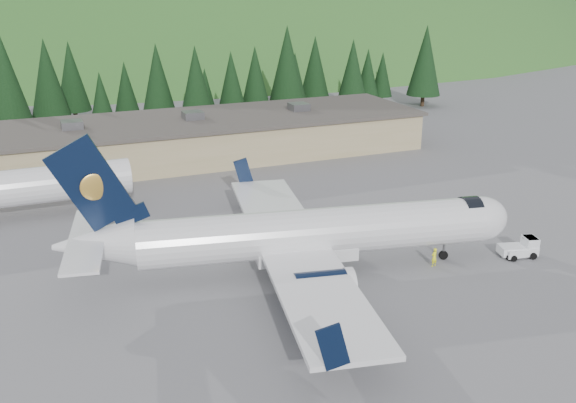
{
  "coord_description": "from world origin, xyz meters",
  "views": [
    {
      "loc": [
        -20.28,
        -42.51,
        22.24
      ],
      "look_at": [
        0.0,
        6.0,
        4.0
      ],
      "focal_mm": 40.0,
      "sensor_mm": 36.0,
      "label": 1
    }
  ],
  "objects_px": {
    "airliner": "(304,235)",
    "terminal_building": "(156,141)",
    "ramp_worker": "(434,257)",
    "baggage_tug_a": "(522,249)",
    "baggage_tug_b": "(521,248)"
  },
  "relations": [
    {
      "from": "terminal_building",
      "to": "baggage_tug_b",
      "type": "bearing_deg",
      "value": -62.05
    },
    {
      "from": "baggage_tug_a",
      "to": "ramp_worker",
      "type": "distance_m",
      "value": 8.1
    },
    {
      "from": "baggage_tug_b",
      "to": "ramp_worker",
      "type": "xyz_separation_m",
      "value": [
        -8.04,
        1.08,
        0.06
      ]
    },
    {
      "from": "airliner",
      "to": "baggage_tug_a",
      "type": "relative_size",
      "value": 12.44
    },
    {
      "from": "airliner",
      "to": "terminal_building",
      "type": "height_order",
      "value": "airliner"
    },
    {
      "from": "baggage_tug_b",
      "to": "ramp_worker",
      "type": "bearing_deg",
      "value": -171.59
    },
    {
      "from": "ramp_worker",
      "to": "baggage_tug_b",
      "type": "bearing_deg",
      "value": 158.28
    },
    {
      "from": "ramp_worker",
      "to": "terminal_building",
      "type": "bearing_deg",
      "value": -84.9
    },
    {
      "from": "airliner",
      "to": "baggage_tug_a",
      "type": "bearing_deg",
      "value": -2.58
    },
    {
      "from": "airliner",
      "to": "ramp_worker",
      "type": "bearing_deg",
      "value": -6.02
    },
    {
      "from": "baggage_tug_a",
      "to": "baggage_tug_b",
      "type": "height_order",
      "value": "baggage_tug_b"
    },
    {
      "from": "terminal_building",
      "to": "ramp_worker",
      "type": "xyz_separation_m",
      "value": [
        14.23,
        -40.9,
        -1.82
      ]
    },
    {
      "from": "airliner",
      "to": "terminal_building",
      "type": "bearing_deg",
      "value": 106.79
    },
    {
      "from": "baggage_tug_a",
      "to": "terminal_building",
      "type": "xyz_separation_m",
      "value": [
        -22.23,
        42.15,
        1.96
      ]
    },
    {
      "from": "baggage_tug_b",
      "to": "terminal_building",
      "type": "relative_size",
      "value": 0.05
    }
  ]
}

